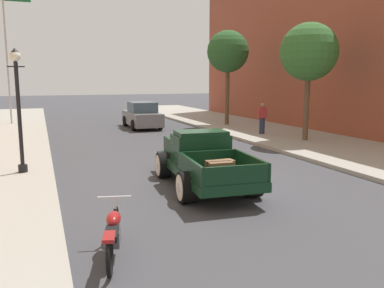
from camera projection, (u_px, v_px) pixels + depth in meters
ground_plane at (207, 178)px, 12.52m from camera, size 140.00×140.00×0.00m
sidewalk_right at (383, 159)px, 15.06m from camera, size 5.50×64.00×0.15m
building_right_storefront at (380, 46)px, 25.71m from camera, size 12.00×28.00×10.36m
hotrod_truck_dark_green at (201, 159)px, 11.61m from camera, size 2.44×5.03×1.58m
motorcycle_parked at (113, 232)px, 6.88m from camera, size 0.75×2.07×0.93m
car_background_grey at (142, 116)px, 25.22m from camera, size 1.89×4.31×1.65m
pedestrian_sidewalk_right at (262, 116)px, 21.35m from camera, size 0.53×0.22×1.65m
street_lamp_near at (18, 101)px, 12.26m from camera, size 0.50×0.32×3.85m
flagpole at (9, 37)px, 25.72m from camera, size 1.74×0.16×9.16m
street_tree_nearest at (309, 52)px, 18.67m from camera, size 2.72×2.72×5.54m
street_tree_second at (228, 52)px, 25.21m from camera, size 2.65×2.65×5.97m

